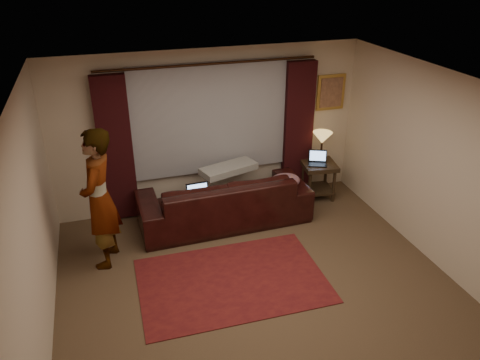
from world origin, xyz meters
name	(u,v)px	position (x,y,z in m)	size (l,w,h in m)	color
floor	(261,291)	(0.00, 0.00, -0.01)	(5.00, 5.00, 0.01)	brown
ceiling	(266,92)	(0.00, 0.00, 2.60)	(5.00, 5.00, 0.02)	silver
wall_back	(210,130)	(0.00, 2.50, 1.30)	(5.00, 0.02, 2.60)	beige
wall_left	(30,238)	(-2.50, 0.00, 1.30)	(0.02, 5.00, 2.60)	beige
wall_right	(444,174)	(2.50, 0.00, 1.30)	(0.02, 5.00, 2.60)	beige
sheer_curtain	(210,119)	(0.00, 2.44, 1.50)	(2.50, 0.05, 1.80)	#95949B
drape_left	(116,150)	(-1.50, 2.39, 1.18)	(0.50, 0.14, 2.30)	black
drape_right	(298,129)	(1.50, 2.39, 1.18)	(0.50, 0.14, 2.30)	black
curtain_rod	(210,64)	(0.00, 2.39, 2.38)	(0.04, 0.04, 3.40)	black
picture_frame	(331,92)	(2.10, 2.47, 1.75)	(0.50, 0.04, 0.60)	#BD933F
sofa	(224,191)	(0.02, 1.80, 0.54)	(2.66, 1.15, 1.07)	black
throw_blanket	(229,152)	(0.18, 2.04, 1.07)	(0.90, 0.36, 0.11)	gray
clothing_pile	(285,181)	(0.97, 1.63, 0.64)	(0.49, 0.38, 0.21)	#845660
laptop_sofa	(200,195)	(-0.41, 1.57, 0.66)	(0.34, 0.37, 0.25)	black
area_rug	(232,280)	(-0.29, 0.31, 0.01)	(2.42, 1.61, 0.01)	maroon
end_table	(318,180)	(1.80, 2.10, 0.32)	(0.56, 0.56, 0.64)	black
tiffany_lamp	(322,147)	(1.86, 2.17, 0.91)	(0.33, 0.33, 0.53)	olive
laptop_table	(318,159)	(1.74, 2.05, 0.75)	(0.30, 0.33, 0.22)	black
person	(99,199)	(-1.81, 1.26, 0.98)	(0.57, 0.57, 1.95)	gray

